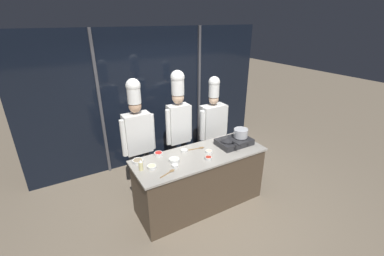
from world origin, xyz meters
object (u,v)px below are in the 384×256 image
(prep_bowl_mushrooms, at_px, (138,161))
(prep_bowl_bell_pepper, at_px, (158,154))
(chef_head, at_px, (137,131))
(squeeze_bottle_oil, at_px, (141,165))
(prep_bowl_chili_flakes, at_px, (208,158))
(stock_pot, at_px, (241,133))
(prep_bowl_onion, at_px, (184,150))
(serving_spoon_slotted, at_px, (170,172))
(prep_bowl_chicken, at_px, (209,151))
(chef_line, at_px, (213,121))
(prep_bowl_bean_sprouts, at_px, (174,160))
(frying_pan, at_px, (228,139))
(prep_bowl_rice, at_px, (175,166))
(prep_bowl_noodles, at_px, (152,167))
(serving_spoon_solid, at_px, (200,148))
(chef_sous, at_px, (178,119))
(portable_stove, at_px, (234,142))

(prep_bowl_mushrooms, height_order, prep_bowl_bell_pepper, prep_bowl_bell_pepper)
(chef_head, bearing_deg, squeeze_bottle_oil, 71.85)
(prep_bowl_chili_flakes, height_order, chef_head, chef_head)
(stock_pot, xyz_separation_m, prep_bowl_onion, (-0.95, 0.20, -0.16))
(prep_bowl_onion, xyz_separation_m, chef_head, (-0.55, 0.54, 0.24))
(prep_bowl_bell_pepper, bearing_deg, serving_spoon_slotted, -95.04)
(prep_bowl_chili_flakes, xyz_separation_m, prep_bowl_chicken, (0.13, 0.18, -0.01))
(prep_bowl_chili_flakes, xyz_separation_m, chef_line, (0.72, 0.94, 0.11))
(chef_head, bearing_deg, prep_bowl_bean_sprouts, 109.27)
(frying_pan, distance_m, stock_pot, 0.26)
(chef_line, bearing_deg, prep_bowl_rice, 34.16)
(frying_pan, distance_m, prep_bowl_noodles, 1.32)
(prep_bowl_bean_sprouts, bearing_deg, prep_bowl_chicken, -2.26)
(prep_bowl_chili_flakes, bearing_deg, prep_bowl_mushrooms, 154.86)
(serving_spoon_solid, bearing_deg, chef_sous, 100.79)
(frying_pan, bearing_deg, prep_bowl_bell_pepper, 165.28)
(frying_pan, height_order, prep_bowl_onion, frying_pan)
(prep_bowl_chili_flakes, bearing_deg, prep_bowl_chicken, 54.50)
(prep_bowl_bell_pepper, relative_size, chef_sous, 0.06)
(prep_bowl_noodles, height_order, chef_line, chef_line)
(prep_bowl_onion, height_order, serving_spoon_slotted, prep_bowl_onion)
(chef_line, bearing_deg, prep_bowl_chili_flakes, 51.47)
(chef_line, bearing_deg, prep_bowl_mushrooms, 16.09)
(portable_stove, bearing_deg, prep_bowl_onion, 166.03)
(prep_bowl_bean_sprouts, xyz_separation_m, chef_line, (1.19, 0.74, 0.10))
(frying_pan, height_order, prep_bowl_noodles, frying_pan)
(portable_stove, distance_m, chef_sous, 1.01)
(prep_bowl_chili_flakes, bearing_deg, chef_head, 128.19)
(squeeze_bottle_oil, bearing_deg, prep_bowl_mushrooms, 82.50)
(prep_bowl_chicken, height_order, chef_sous, chef_sous)
(prep_bowl_mushrooms, xyz_separation_m, chef_sous, (0.90, 0.46, 0.32))
(stock_pot, height_order, chef_head, chef_head)
(prep_bowl_noodles, bearing_deg, portable_stove, 0.02)
(prep_bowl_bell_pepper, distance_m, prep_bowl_noodles, 0.36)
(prep_bowl_mushrooms, relative_size, chef_sous, 0.08)
(squeeze_bottle_oil, xyz_separation_m, prep_bowl_chicken, (1.08, -0.05, -0.06))
(squeeze_bottle_oil, distance_m, chef_line, 1.82)
(prep_bowl_chili_flakes, distance_m, chef_head, 1.22)
(serving_spoon_slotted, bearing_deg, prep_bowl_bean_sprouts, 52.18)
(prep_bowl_onion, height_order, serving_spoon_solid, prep_bowl_onion)
(prep_bowl_rice, relative_size, prep_bowl_noodles, 0.75)
(frying_pan, bearing_deg, prep_bowl_onion, 163.24)
(portable_stove, relative_size, prep_bowl_chili_flakes, 5.43)
(prep_bowl_chicken, height_order, prep_bowl_noodles, prep_bowl_noodles)
(stock_pot, bearing_deg, prep_bowl_noodles, -179.97)
(prep_bowl_chicken, distance_m, chef_sous, 0.80)
(serving_spoon_solid, height_order, chef_sous, chef_sous)
(stock_pot, relative_size, serving_spoon_solid, 0.96)
(squeeze_bottle_oil, bearing_deg, chef_line, 22.92)
(prep_bowl_chili_flakes, relative_size, chef_head, 0.05)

